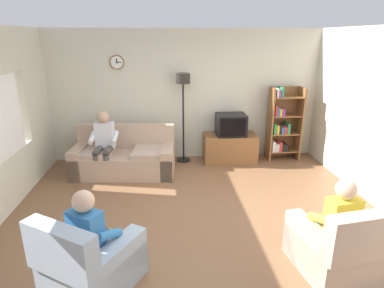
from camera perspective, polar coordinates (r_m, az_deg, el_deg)
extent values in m
plane|color=brown|center=(4.82, 1.05, -13.14)|extent=(12.00, 12.00, 0.00)
cube|color=beige|center=(6.86, -1.13, 8.59)|extent=(6.20, 0.12, 2.70)
cylinder|color=brown|center=(6.75, -13.20, 13.96)|extent=(0.28, 0.03, 0.28)
cylinder|color=white|center=(6.73, -13.21, 13.95)|extent=(0.24, 0.01, 0.24)
cube|color=black|center=(6.72, -13.24, 14.19)|extent=(0.02, 0.01, 0.09)
cube|color=black|center=(6.72, -12.87, 13.96)|extent=(0.11, 0.01, 0.01)
cube|color=beige|center=(6.74, -26.05, 6.99)|extent=(0.12, 1.10, 1.20)
cube|color=tan|center=(6.33, -11.93, -3.42)|extent=(1.96, 0.99, 0.42)
cube|color=tan|center=(6.51, -11.57, 1.44)|extent=(1.91, 0.35, 0.48)
cube|color=tan|center=(6.19, -4.32, -2.88)|extent=(0.29, 0.86, 0.56)
cube|color=tan|center=(6.53, -19.21, -2.73)|extent=(0.29, 0.86, 0.56)
cube|color=tan|center=(6.11, -7.58, -1.37)|extent=(0.65, 0.73, 0.10)
cube|color=tan|center=(6.32, -16.61, -1.33)|extent=(0.65, 0.73, 0.10)
cube|color=brown|center=(6.85, 6.72, -0.69)|extent=(1.10, 0.56, 0.59)
cube|color=black|center=(7.08, 6.32, 0.23)|extent=(1.10, 0.04, 0.03)
cube|color=black|center=(6.68, 6.91, 3.44)|extent=(0.60, 0.48, 0.44)
cube|color=black|center=(6.45, 7.34, 2.87)|extent=(0.50, 0.01, 0.36)
cube|color=brown|center=(6.97, 13.66, 3.38)|extent=(0.04, 0.36, 1.55)
cube|color=brown|center=(7.19, 18.52, 3.41)|extent=(0.04, 0.36, 1.55)
cube|color=brown|center=(7.23, 15.67, 3.76)|extent=(0.64, 0.02, 1.55)
cube|color=brown|center=(7.24, 15.72, -1.04)|extent=(0.60, 0.34, 0.02)
cube|color=silver|center=(7.11, 14.04, -0.24)|extent=(0.06, 0.28, 0.22)
cube|color=silver|center=(7.13, 14.46, -0.42)|extent=(0.04, 0.28, 0.17)
cube|color=silver|center=(7.15, 14.79, -0.39)|extent=(0.03, 0.28, 0.17)
cube|color=red|center=(7.16, 15.21, -0.25)|extent=(0.05, 0.28, 0.20)
cube|color=black|center=(7.19, 15.66, -0.45)|extent=(0.05, 0.28, 0.15)
cube|color=black|center=(7.21, 16.11, -0.43)|extent=(0.06, 0.28, 0.15)
cube|color=brown|center=(7.13, 15.99, 1.90)|extent=(0.60, 0.34, 0.02)
cube|color=#267F4C|center=(6.99, 14.25, 2.77)|extent=(0.05, 0.28, 0.22)
cube|color=gold|center=(7.02, 14.72, 2.66)|extent=(0.05, 0.28, 0.19)
cube|color=black|center=(7.04, 15.13, 2.59)|extent=(0.03, 0.28, 0.17)
cube|color=#2D59A5|center=(7.06, 15.52, 2.53)|extent=(0.06, 0.28, 0.15)
cube|color=red|center=(7.08, 16.00, 2.55)|extent=(0.05, 0.28, 0.16)
cube|color=#267F4C|center=(7.09, 16.49, 2.80)|extent=(0.05, 0.28, 0.22)
cube|color=brown|center=(7.03, 16.27, 4.93)|extent=(0.60, 0.34, 0.02)
cube|color=red|center=(6.90, 14.46, 5.87)|extent=(0.04, 0.28, 0.22)
cube|color=#2D59A5|center=(6.92, 14.80, 5.74)|extent=(0.04, 0.28, 0.19)
cube|color=gold|center=(6.94, 15.18, 5.61)|extent=(0.04, 0.28, 0.16)
cube|color=#72338C|center=(6.96, 15.65, 5.55)|extent=(0.05, 0.28, 0.14)
cube|color=brown|center=(6.95, 16.56, 8.03)|extent=(0.60, 0.34, 0.02)
cube|color=silver|center=(6.83, 14.71, 8.87)|extent=(0.04, 0.28, 0.18)
cube|color=#72338C|center=(6.85, 15.05, 8.76)|extent=(0.04, 0.28, 0.15)
cube|color=#267F4C|center=(6.86, 15.50, 8.94)|extent=(0.04, 0.28, 0.20)
cylinder|color=black|center=(6.92, -1.49, -2.83)|extent=(0.28, 0.28, 0.03)
cylinder|color=black|center=(6.66, -1.55, 3.88)|extent=(0.04, 0.04, 1.70)
cylinder|color=black|center=(6.49, -1.62, 11.59)|extent=(0.28, 0.28, 0.20)
cube|color=#9EADBC|center=(3.80, -17.00, -20.23)|extent=(1.12, 1.14, 0.40)
cube|color=#9EADBC|center=(3.34, -22.28, -17.25)|extent=(0.77, 0.57, 0.50)
cube|color=#9EADBC|center=(3.95, -20.22, -17.54)|extent=(0.59, 0.79, 0.56)
cube|color=#9EADBC|center=(3.59, -13.18, -20.79)|extent=(0.59, 0.79, 0.56)
cube|color=tan|center=(4.18, 23.77, -17.16)|extent=(0.92, 0.95, 0.40)
cube|color=tan|center=(3.71, 28.15, -14.35)|extent=(0.82, 0.30, 0.50)
cube|color=tan|center=(3.99, 20.14, -17.10)|extent=(0.32, 0.82, 0.56)
cube|color=tan|center=(4.32, 27.05, -15.14)|extent=(0.32, 0.82, 0.56)
cube|color=silver|center=(6.24, -15.22, 1.56)|extent=(0.36, 0.23, 0.48)
sphere|color=tan|center=(6.15, -15.51, 4.66)|extent=(0.22, 0.22, 0.22)
cylinder|color=#4C4742|center=(6.12, -14.66, -1.10)|extent=(0.16, 0.39, 0.13)
cylinder|color=#4C4742|center=(6.17, -16.28, -1.09)|extent=(0.16, 0.39, 0.13)
cylinder|color=#4C4742|center=(6.05, -14.88, -4.20)|extent=(0.12, 0.12, 0.52)
cylinder|color=#4C4742|center=(6.09, -16.52, -4.17)|extent=(0.12, 0.12, 0.52)
cylinder|color=silver|center=(6.10, -13.53, 1.12)|extent=(0.12, 0.34, 0.20)
cylinder|color=silver|center=(6.22, -17.30, 1.10)|extent=(0.12, 0.34, 0.20)
cube|color=#3372B2|center=(3.51, -18.29, -14.72)|extent=(0.39, 0.35, 0.48)
sphere|color=#D8AD8C|center=(3.34, -18.78, -9.59)|extent=(0.22, 0.22, 0.22)
cylinder|color=#4C4742|center=(3.80, -16.84, -16.07)|extent=(0.31, 0.39, 0.13)
cylinder|color=#4C4742|center=(3.70, -14.72, -16.97)|extent=(0.31, 0.39, 0.13)
cylinder|color=#4C4742|center=(4.04, -14.62, -17.41)|extent=(0.15, 0.15, 0.40)
cylinder|color=#4C4742|center=(3.94, -12.54, -18.26)|extent=(0.15, 0.15, 0.40)
cylinder|color=#3372B2|center=(3.71, -19.52, -13.28)|extent=(0.25, 0.33, 0.20)
cylinder|color=#3372B2|center=(3.45, -14.49, -15.34)|extent=(0.25, 0.33, 0.20)
cube|color=yellow|center=(3.91, 25.09, -11.99)|extent=(0.37, 0.25, 0.48)
sphere|color=#D8AD8C|center=(3.76, 25.72, -7.28)|extent=(0.22, 0.22, 0.22)
cylinder|color=#2D334C|center=(4.10, 21.96, -13.93)|extent=(0.19, 0.40, 0.13)
cylinder|color=#2D334C|center=(4.20, 24.02, -13.40)|extent=(0.19, 0.40, 0.13)
cylinder|color=#2D334C|center=(4.35, 20.14, -15.17)|extent=(0.13, 0.13, 0.40)
cylinder|color=#2D334C|center=(4.44, 22.15, -14.67)|extent=(0.13, 0.13, 0.40)
cylinder|color=yellow|center=(3.87, 21.63, -12.17)|extent=(0.14, 0.34, 0.20)
cylinder|color=yellow|center=(4.11, 26.54, -11.00)|extent=(0.14, 0.34, 0.20)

